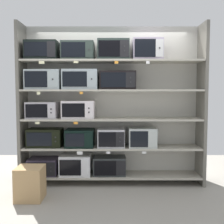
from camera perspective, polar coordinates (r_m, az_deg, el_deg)
ground at (r=3.82m, az=0.01°, el=-19.20°), size 6.86×6.00×0.02m
back_panel at (r=4.76m, az=-0.00°, el=1.67°), size 3.06×0.04×2.59m
upright_left at (r=4.74m, az=-17.92°, el=1.46°), size 0.05×0.45×2.59m
upright_right at (r=4.74m, az=17.91°, el=1.46°), size 0.05×0.45×2.59m
shelf_0 at (r=4.71m, az=0.00°, el=-12.79°), size 2.86×0.45×0.03m
microwave_0 at (r=4.80m, az=-13.86°, el=-10.74°), size 0.48×0.38×0.27m
microwave_1 at (r=4.70m, az=-7.45°, el=-10.60°), size 0.50×0.40×0.33m
microwave_2 at (r=4.66m, az=-0.51°, el=-10.90°), size 0.53×0.34×0.29m
shelf_1 at (r=4.60m, az=0.00°, el=-7.24°), size 2.86×0.45×0.03m
microwave_3 at (r=4.69m, az=-13.53°, el=-5.11°), size 0.55×0.36×0.29m
microwave_4 at (r=4.60m, az=-6.58°, el=-5.28°), size 0.45×0.42×0.28m
microwave_5 at (r=4.56m, az=-0.19°, el=-5.25°), size 0.43×0.41×0.30m
microwave_6 at (r=4.59m, az=6.16°, el=-5.12°), size 0.44×0.42×0.31m
price_tag_0 at (r=4.41m, az=-6.62°, el=-8.36°), size 0.09×0.00×0.05m
price_tag_1 at (r=4.38m, az=-0.77°, el=-8.33°), size 0.06×0.00×0.04m
price_tag_2 at (r=4.41m, az=6.60°, el=-8.27°), size 0.07×0.00×0.04m
shelf_2 at (r=4.53m, az=0.00°, el=-1.45°), size 2.86×0.45×0.03m
microwave_7 at (r=4.65m, az=-14.01°, el=0.39°), size 0.48×0.39×0.26m
microwave_8 at (r=4.54m, az=-6.86°, el=0.52°), size 0.52×0.39×0.28m
price_tag_3 at (r=4.46m, az=-15.05°, el=-2.18°), size 0.07×0.00×0.04m
price_tag_4 at (r=4.34m, az=-7.45°, el=-2.25°), size 0.07×0.00×0.04m
shelf_3 at (r=4.51m, az=0.00°, el=4.45°), size 2.86×0.45×0.03m
microwave_9 at (r=4.64m, az=-13.73°, el=6.44°), size 0.55×0.43×0.31m
microwave_10 at (r=4.53m, az=-6.46°, el=6.62°), size 0.56×0.42×0.32m
microwave_11 at (r=4.51m, az=1.15°, el=6.51°), size 0.57×0.38×0.29m
price_tag_5 at (r=4.42m, az=-14.83°, el=3.76°), size 0.05×0.00×0.05m
price_tag_6 at (r=4.30m, az=-6.32°, el=3.91°), size 0.05×0.00×0.04m
shelf_4 at (r=4.53m, az=0.00°, el=10.35°), size 2.86×0.45×0.03m
microwave_12 at (r=4.68m, az=-14.09°, el=12.06°), size 0.51×0.39×0.30m
microwave_13 at (r=4.58m, az=-6.99°, el=12.28°), size 0.52×0.35×0.29m
microwave_14 at (r=4.55m, az=0.28°, el=12.56°), size 0.50×0.38×0.32m
microwave_15 at (r=4.59m, az=7.24°, el=12.55°), size 0.47×0.38×0.34m
price_tag_7 at (r=4.43m, az=-14.22°, el=9.83°), size 0.08×0.00×0.04m
price_tag_8 at (r=4.33m, az=-7.39°, el=10.12°), size 0.07×0.00×0.03m
price_tag_9 at (r=4.30m, az=0.92°, el=10.14°), size 0.06×0.00×0.04m
price_tag_10 at (r=4.33m, az=7.36°, el=10.05°), size 0.05×0.00×0.04m
shipping_carton at (r=4.17m, az=-16.42°, el=-13.81°), size 0.37×0.37×0.46m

